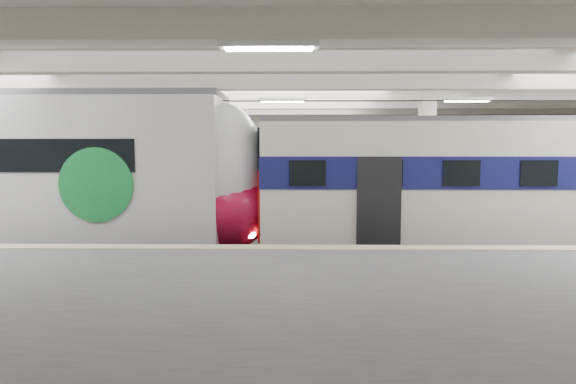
{
  "coord_description": "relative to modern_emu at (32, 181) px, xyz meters",
  "views": [
    {
      "loc": [
        0.43,
        -13.88,
        3.23
      ],
      "look_at": [
        0.2,
        1.0,
        2.0
      ],
      "focal_mm": 30.0,
      "sensor_mm": 36.0,
      "label": 1
    }
  ],
  "objects": [
    {
      "name": "station_hall",
      "position": [
        7.26,
        -1.74,
        0.84
      ],
      "size": [
        36.0,
        24.0,
        5.75
      ],
      "color": "black",
      "rests_on": "ground"
    },
    {
      "name": "modern_emu",
      "position": [
        0.0,
        0.0,
        0.0
      ],
      "size": [
        15.45,
        3.19,
        4.9
      ],
      "color": "silver",
      "rests_on": "ground"
    },
    {
      "name": "older_rer",
      "position": [
        12.95,
        0.0,
        -0.2
      ],
      "size": [
        12.61,
        2.78,
        4.2
      ],
      "color": "silver",
      "rests_on": "ground"
    },
    {
      "name": "far_train",
      "position": [
        -0.75,
        5.5,
        -0.19
      ],
      "size": [
        13.43,
        3.21,
        4.28
      ],
      "rotation": [
        0.0,
        0.0,
        0.04
      ],
      "color": "silver",
      "rests_on": "ground"
    }
  ]
}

